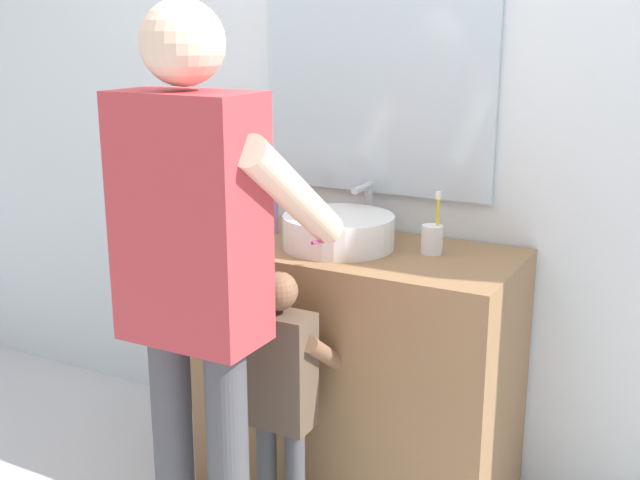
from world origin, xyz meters
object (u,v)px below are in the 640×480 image
soap_bottle (270,214)px  child_toddler (281,385)px  toothbrush_cup (432,239)px  adult_parent (196,256)px

soap_bottle → child_toddler: bearing=-55.2°
toothbrush_cup → adult_parent: 0.82m
soap_bottle → adult_parent: bearing=-74.4°
soap_bottle → adult_parent: (0.19, -0.69, 0.05)m
child_toddler → adult_parent: bearing=-114.1°
toothbrush_cup → soap_bottle: (-0.61, -0.02, 0.02)m
toothbrush_cup → soap_bottle: bearing=-178.4°
toothbrush_cup → child_toddler: (-0.30, -0.46, -0.40)m
toothbrush_cup → adult_parent: adult_parent is taller
toothbrush_cup → child_toddler: 0.68m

